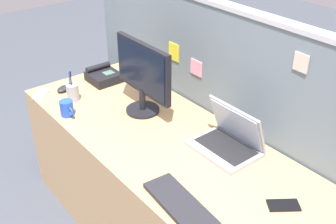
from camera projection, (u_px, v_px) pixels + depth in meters
name	position (u px, v px, depth m)	size (l,w,h in m)	color
desk	(161.00, 188.00, 2.34)	(1.84, 0.72, 0.72)	tan
cubicle_divider	(216.00, 117.00, 2.39)	(2.26, 0.07, 1.34)	slate
desktop_monitor	(143.00, 74.00, 2.26)	(0.45, 0.19, 0.41)	black
laptop	(229.00, 138.00, 2.02)	(0.32, 0.24, 0.23)	#9EA0A8
desk_phone	(103.00, 76.00, 2.69)	(0.19, 0.19, 0.09)	black
keyboard_main	(180.00, 204.00, 1.69)	(0.37, 0.14, 0.02)	#232328
computer_mouse_right_hand	(64.00, 89.00, 2.57)	(0.06, 0.10, 0.03)	#232328
pen_cup	(73.00, 92.00, 2.46)	(0.07, 0.07, 0.18)	#99999E
cell_phone_silver_slab	(41.00, 94.00, 2.53)	(0.07, 0.13, 0.01)	#B7BAC1
cell_phone_black_slab	(283.00, 205.00, 1.70)	(0.07, 0.13, 0.01)	black
coffee_mug	(67.00, 108.00, 2.30)	(0.11, 0.07, 0.09)	blue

